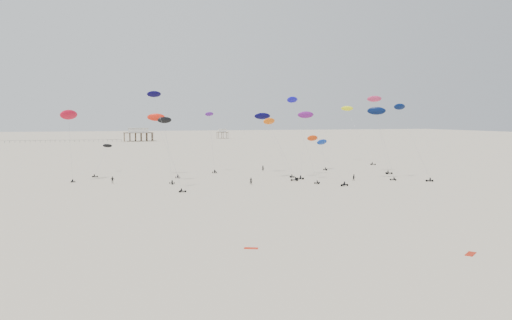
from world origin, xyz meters
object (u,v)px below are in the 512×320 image
object	(u,v)px
pavilion_small	(222,134)
pavilion_main	(138,135)
rig_0	(322,146)
rig_8	(408,127)
spectator_0	(251,184)
rig_4	(352,118)

from	to	relation	value
pavilion_small	pavilion_main	bearing A→B (deg)	-156.80
pavilion_main	rig_0	bearing A→B (deg)	-79.13
rig_8	spectator_0	world-z (taller)	rig_8
pavilion_main	rig_8	bearing A→B (deg)	-77.88
rig_0	rig_8	size ratio (longest dim) A/B	0.49
rig_8	spectator_0	xyz separation A→B (m)	(-43.55, 3.07, -14.29)
pavilion_main	spectator_0	world-z (taller)	pavilion_main
pavilion_main	spectator_0	bearing A→B (deg)	-87.42
rig_8	rig_0	bearing A→B (deg)	24.16
spectator_0	rig_4	bearing A→B (deg)	-115.58
pavilion_main	rig_4	xyz separation A→B (m)	(66.06, -202.73, 12.52)
rig_4	spectator_0	size ratio (longest dim) A/B	11.82
pavilion_small	spectator_0	bearing A→B (deg)	-101.70
pavilion_main	spectator_0	distance (m)	253.27
spectator_0	pavilion_small	bearing A→B (deg)	-79.87
pavilion_small	rig_0	world-z (taller)	rig_0
rig_8	rig_4	bearing A→B (deg)	-8.66
rig_4	rig_8	distance (m)	54.51
rig_0	pavilion_small	bearing A→B (deg)	-90.99
pavilion_small	spectator_0	world-z (taller)	pavilion_small
pavilion_main	rig_4	distance (m)	213.59
pavilion_small	spectator_0	distance (m)	289.00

